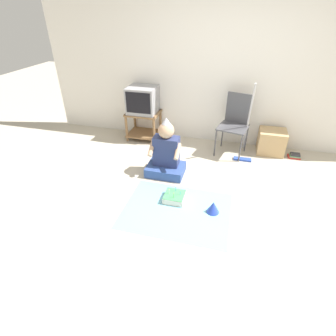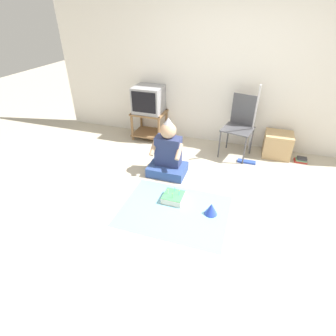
{
  "view_description": "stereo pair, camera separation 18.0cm",
  "coord_description": "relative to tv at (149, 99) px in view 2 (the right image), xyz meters",
  "views": [
    {
      "loc": [
        0.17,
        -2.45,
        2.15
      ],
      "look_at": [
        -0.56,
        0.31,
        0.35
      ],
      "focal_mm": 28.0,
      "sensor_mm": 36.0,
      "label": 1
    },
    {
      "loc": [
        0.34,
        -2.4,
        2.15
      ],
      "look_at": [
        -0.56,
        0.31,
        0.35
      ],
      "focal_mm": 28.0,
      "sensor_mm": 36.0,
      "label": 2
    }
  ],
  "objects": [
    {
      "name": "ground_plane",
      "position": [
        1.41,
        -1.78,
        -0.73
      ],
      "size": [
        16.0,
        16.0,
        0.0
      ],
      "primitive_type": "plane",
      "color": "#BCB29E"
    },
    {
      "name": "wall_back",
      "position": [
        1.41,
        0.27,
        0.55
      ],
      "size": [
        6.4,
        0.06,
        2.55
      ],
      "color": "white",
      "rests_on": "ground_plane"
    },
    {
      "name": "tv_stand",
      "position": [
        -0.0,
        -0.0,
        -0.43
      ],
      "size": [
        0.58,
        0.47,
        0.5
      ],
      "color": "olive",
      "rests_on": "ground_plane"
    },
    {
      "name": "tv",
      "position": [
        0.0,
        0.0,
        0.0
      ],
      "size": [
        0.49,
        0.46,
        0.45
      ],
      "color": "#99999E",
      "rests_on": "tv_stand"
    },
    {
      "name": "folding_chair",
      "position": [
        1.61,
        -0.12,
        -0.17
      ],
      "size": [
        0.53,
        0.52,
        0.97
      ],
      "color": "#4C4C51",
      "rests_on": "ground_plane"
    },
    {
      "name": "cardboard_box_stack",
      "position": [
        2.24,
        0.01,
        -0.53
      ],
      "size": [
        0.43,
        0.39,
        0.39
      ],
      "color": "tan",
      "rests_on": "ground_plane"
    },
    {
      "name": "dust_mop",
      "position": [
        1.81,
        -0.27,
        -0.37
      ],
      "size": [
        0.28,
        0.46,
        1.23
      ],
      "color": "#2D4CB2",
      "rests_on": "ground_plane"
    },
    {
      "name": "book_pile",
      "position": [
        2.63,
        -0.09,
        -0.69
      ],
      "size": [
        0.19,
        0.13,
        0.07
      ],
      "color": "#B72D28",
      "rests_on": "ground_plane"
    },
    {
      "name": "person_seated",
      "position": [
        0.71,
        -1.06,
        -0.43
      ],
      "size": [
        0.54,
        0.4,
        0.86
      ],
      "color": "#334C8C",
      "rests_on": "ground_plane"
    },
    {
      "name": "party_cloth",
      "position": [
        1.05,
        -1.85,
        -0.72
      ],
      "size": [
        1.29,
        0.98,
        0.01
      ],
      "color": "#7FC6E0",
      "rests_on": "ground_plane"
    },
    {
      "name": "birthday_cake",
      "position": [
        0.98,
        -1.65,
        -0.68
      ],
      "size": [
        0.26,
        0.26,
        0.16
      ],
      "color": "#F4E0C6",
      "rests_on": "party_cloth"
    },
    {
      "name": "party_hat_blue",
      "position": [
        1.48,
        -1.76,
        -0.65
      ],
      "size": [
        0.16,
        0.16,
        0.15
      ],
      "color": "blue",
      "rests_on": "party_cloth"
    }
  ]
}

